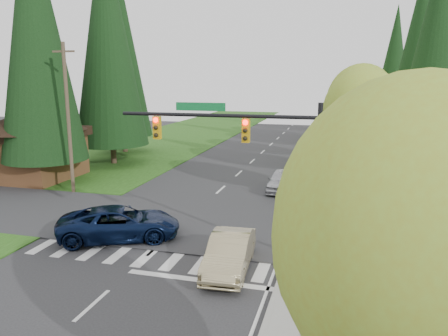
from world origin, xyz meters
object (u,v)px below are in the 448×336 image
at_px(sedan_champagne, 230,253).
at_px(parked_car_e, 315,134).
at_px(parked_car_a, 282,180).
at_px(parked_car_d, 321,137).
at_px(parked_car_b, 304,159).
at_px(parked_car_c, 317,148).
at_px(suv_navy, 120,223).

relative_size(sedan_champagne, parked_car_e, 0.99).
bearing_deg(parked_car_a, parked_car_d, 88.40).
relative_size(parked_car_b, parked_car_c, 1.08).
relative_size(suv_navy, parked_car_c, 1.47).
bearing_deg(parked_car_b, parked_car_d, 81.39).
distance_m(suv_navy, parked_car_c, 27.87).
bearing_deg(parked_car_b, parked_car_e, 84.96).
height_order(parked_car_b, parked_car_d, parked_car_d).
bearing_deg(parked_car_d, parked_car_c, -95.54).
distance_m(sedan_champagne, parked_car_c, 28.82).
height_order(parked_car_c, parked_car_e, parked_car_e).
distance_m(parked_car_b, parked_car_c, 6.05).
relative_size(parked_car_b, parked_car_d, 0.96).
bearing_deg(suv_navy, sedan_champagne, -132.59).
relative_size(suv_navy, parked_car_a, 1.34).
distance_m(parked_car_a, parked_car_b, 9.43).
xyz_separation_m(suv_navy, parked_car_b, (7.06, 20.77, -0.19)).
height_order(parked_car_c, parked_car_d, parked_car_d).
bearing_deg(parked_car_a, sedan_champagne, -89.47).
bearing_deg(parked_car_a, parked_car_b, 87.57).
bearing_deg(parked_car_e, parked_car_a, -90.75).
bearing_deg(suv_navy, parked_car_e, -34.47).
height_order(suv_navy, parked_car_b, suv_navy).
xyz_separation_m(suv_navy, parked_car_a, (6.36, 11.36, -0.07)).
distance_m(parked_car_c, parked_car_d, 8.02).
distance_m(sedan_champagne, parked_car_d, 36.83).
bearing_deg(parked_car_d, sedan_champagne, -98.19).
height_order(sedan_champagne, parked_car_e, sedan_champagne).
xyz_separation_m(sedan_champagne, parked_car_e, (0.78, 40.26, -0.08)).
xyz_separation_m(sedan_champagne, parked_car_d, (1.70, 36.79, 0.00)).
distance_m(parked_car_a, parked_car_d, 23.48).
bearing_deg(parked_car_d, suv_navy, -108.12).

